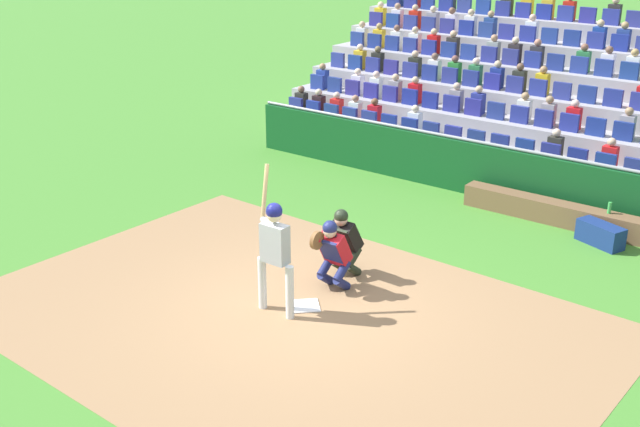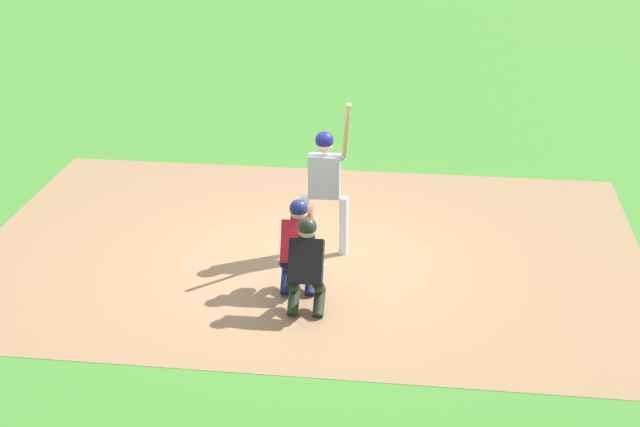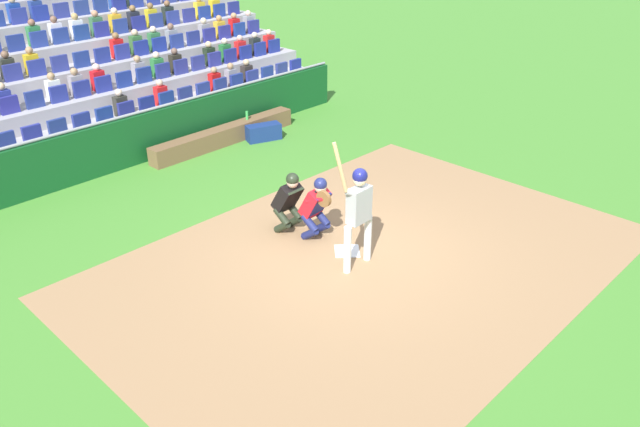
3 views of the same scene
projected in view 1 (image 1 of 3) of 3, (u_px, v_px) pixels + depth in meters
ground_plane at (305, 307)px, 12.29m from camera, size 160.00×160.00×0.00m
infield_dirt_patch at (285, 319)px, 11.92m from camera, size 9.61×6.77×0.01m
home_plate_marker at (305, 306)px, 12.28m from camera, size 0.62×0.62×0.02m
batter_at_plate at (274, 245)px, 11.70m from camera, size 0.72×0.42×2.29m
catcher_crouching at (332, 250)px, 12.57m from camera, size 0.47×0.71×1.27m
home_plate_umpire at (344, 239)px, 13.08m from camera, size 0.46×0.51×1.25m
dugout_wall at (490, 171)px, 16.74m from camera, size 12.58×0.24×1.22m
dugout_bench at (567, 215)px, 15.34m from camera, size 4.31×0.40×0.44m
water_bottle_on_bench at (610, 208)px, 14.80m from camera, size 0.07×0.07×0.22m
equipment_duffel_bag at (600, 234)px, 14.48m from camera, size 0.95×0.65×0.41m
bleacher_stand at (580, 104)px, 20.34m from camera, size 15.00×5.88×3.66m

